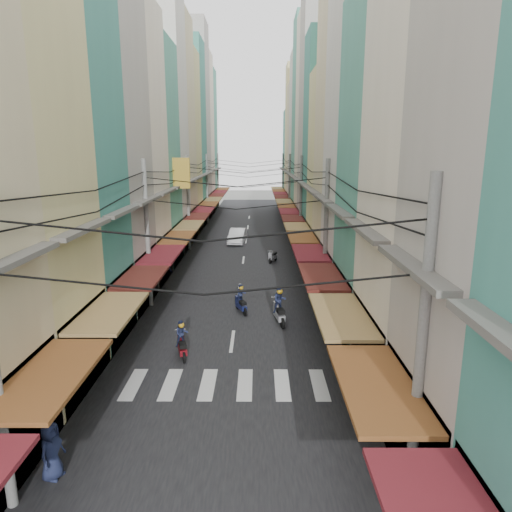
{
  "coord_description": "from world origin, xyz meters",
  "views": [
    {
      "loc": [
        1.19,
        -21.61,
        8.61
      ],
      "look_at": [
        1.06,
        5.08,
        2.42
      ],
      "focal_mm": 32.0,
      "sensor_mm": 36.0,
      "label": 1
    }
  ],
  "objects_px": {
    "bicycle": "(373,351)",
    "market_umbrella": "(379,290)",
    "white_car": "(237,243)",
    "traffic_sign": "(342,283)"
  },
  "relations": [
    {
      "from": "bicycle",
      "to": "market_umbrella",
      "type": "height_order",
      "value": "market_umbrella"
    },
    {
      "from": "white_car",
      "to": "traffic_sign",
      "type": "bearing_deg",
      "value": -69.07
    },
    {
      "from": "white_car",
      "to": "market_umbrella",
      "type": "height_order",
      "value": "market_umbrella"
    },
    {
      "from": "white_car",
      "to": "traffic_sign",
      "type": "xyz_separation_m",
      "value": [
        6.07,
        -21.17,
        2.28
      ]
    },
    {
      "from": "traffic_sign",
      "to": "market_umbrella",
      "type": "bearing_deg",
      "value": -12.77
    },
    {
      "from": "bicycle",
      "to": "traffic_sign",
      "type": "bearing_deg",
      "value": 28.76
    },
    {
      "from": "market_umbrella",
      "to": "traffic_sign",
      "type": "height_order",
      "value": "traffic_sign"
    },
    {
      "from": "white_car",
      "to": "bicycle",
      "type": "xyz_separation_m",
      "value": [
        7.03,
        -24.02,
        0.0
      ]
    },
    {
      "from": "white_car",
      "to": "traffic_sign",
      "type": "relative_size",
      "value": 1.54
    },
    {
      "from": "bicycle",
      "to": "market_umbrella",
      "type": "bearing_deg",
      "value": -7.87
    }
  ]
}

